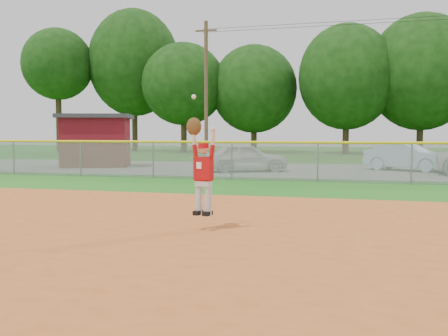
# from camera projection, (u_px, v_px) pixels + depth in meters

# --- Properties ---
(ground) EXTENTS (120.00, 120.00, 0.00)m
(ground) POSITION_uv_depth(u_px,v_px,m) (278.00, 234.00, 9.18)
(ground) COLOR #1F6216
(ground) RESTS_ON ground
(clay_infield) EXTENTS (24.00, 16.00, 0.04)m
(clay_infield) POSITION_uv_depth(u_px,v_px,m) (242.00, 278.00, 6.29)
(clay_infield) COLOR #B25320
(clay_infield) RESTS_ON ground
(parking_strip) EXTENTS (44.00, 10.00, 0.03)m
(parking_strip) POSITION_uv_depth(u_px,v_px,m) (326.00, 170.00, 24.62)
(parking_strip) COLOR slate
(parking_strip) RESTS_ON ground
(car_white_a) EXTENTS (4.31, 3.06, 1.36)m
(car_white_a) POSITION_uv_depth(u_px,v_px,m) (245.00, 157.00, 23.67)
(car_white_a) COLOR silver
(car_white_a) RESTS_ON parking_strip
(car_blue) EXTENTS (4.24, 3.17, 1.34)m
(car_blue) POSITION_uv_depth(u_px,v_px,m) (407.00, 157.00, 24.18)
(car_blue) COLOR #9AC4E7
(car_blue) RESTS_ON parking_strip
(utility_shed) EXTENTS (4.58, 4.05, 2.87)m
(utility_shed) POSITION_uv_depth(u_px,v_px,m) (96.00, 140.00, 27.20)
(utility_shed) COLOR #5C0D14
(utility_shed) RESTS_ON ground
(outfield_fence) EXTENTS (40.06, 0.10, 1.55)m
(outfield_fence) POSITION_uv_depth(u_px,v_px,m) (318.00, 159.00, 18.77)
(outfield_fence) COLOR gray
(outfield_fence) RESTS_ON ground
(power_lines) EXTENTS (19.40, 0.24, 9.00)m
(power_lines) POSITION_uv_depth(u_px,v_px,m) (350.00, 86.00, 29.83)
(power_lines) COLOR #4C3823
(power_lines) RESTS_ON ground
(tree_line) EXTENTS (62.37, 13.00, 14.43)m
(tree_line) POSITION_uv_depth(u_px,v_px,m) (352.00, 70.00, 44.99)
(tree_line) COLOR #422D1C
(tree_line) RESTS_ON ground
(ballplayer) EXTENTS (0.60, 0.31, 2.24)m
(ballplayer) POSITION_uv_depth(u_px,v_px,m) (202.00, 167.00, 9.27)
(ballplayer) COLOR silver
(ballplayer) RESTS_ON ground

